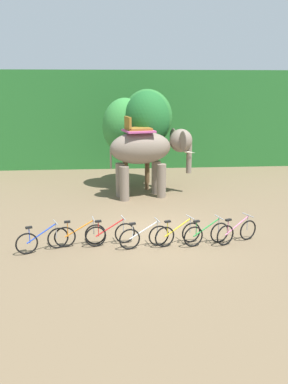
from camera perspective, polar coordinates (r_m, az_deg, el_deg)
ground_plane at (r=14.25m, az=2.01°, el=-6.07°), size 80.00×80.00×0.00m
foliage_hedge at (r=27.75m, az=-1.37°, el=10.78°), size 36.00×6.00×6.02m
tree_center at (r=20.26m, az=-2.78°, el=9.38°), size 2.26×2.26×4.54m
tree_left at (r=19.60m, az=0.42°, el=10.34°), size 2.24×2.24×4.89m
tree_far_right at (r=21.05m, az=0.49°, el=10.68°), size 2.60×2.60×4.95m
elephant at (r=18.51m, az=0.52°, el=6.00°), size 4.25×2.44×3.78m
bike_blue at (r=13.12m, az=-14.43°, el=-6.70°), size 1.59×0.78×0.92m
bike_orange at (r=13.29m, az=-9.20°, el=-6.11°), size 1.70×0.52×0.92m
bike_red at (r=13.24m, az=-4.88°, el=-6.05°), size 1.67×0.60×0.92m
bike_white at (r=12.98m, az=0.03°, el=-6.44°), size 1.68×0.58×0.92m
bike_yellow at (r=13.25m, az=4.93°, el=-6.02°), size 1.63×0.70×0.92m
bike_green at (r=13.37m, az=9.01°, el=-5.96°), size 1.65×0.66×0.92m
bike_pink at (r=13.74m, az=13.22°, el=-5.60°), size 1.58×0.80×0.92m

